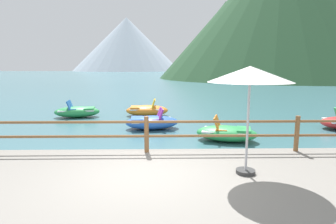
# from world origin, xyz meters

# --- Properties ---
(ground_plane) EXTENTS (200.00, 200.00, 0.00)m
(ground_plane) POSITION_xyz_m (0.00, 40.00, 0.00)
(ground_plane) COLOR #3D6B75
(dock_railing) EXTENTS (23.92, 0.12, 0.95)m
(dock_railing) POSITION_xyz_m (0.00, 1.55, 0.98)
(dock_railing) COLOR brown
(dock_railing) RESTS_ON promenade_dock
(beach_umbrella) EXTENTS (1.70, 1.70, 2.24)m
(beach_umbrella) POSITION_xyz_m (2.17, 0.00, 2.45)
(beach_umbrella) COLOR #B2B2B7
(beach_umbrella) RESTS_ON promenade_dock
(pedal_boat_1) EXTENTS (2.41, 1.37, 0.88)m
(pedal_boat_1) POSITION_xyz_m (-4.00, 8.92, 0.30)
(pedal_boat_1) COLOR green
(pedal_boat_1) RESTS_ON ground
(pedal_boat_2) EXTENTS (2.38, 1.60, 0.88)m
(pedal_boat_2) POSITION_xyz_m (-0.04, 6.13, 0.29)
(pedal_boat_2) COLOR blue
(pedal_boat_2) RESTS_ON ground
(pedal_boat_3) EXTENTS (2.27, 1.33, 0.89)m
(pedal_boat_3) POSITION_xyz_m (-0.41, 9.27, 0.30)
(pedal_boat_3) COLOR orange
(pedal_boat_3) RESTS_ON ground
(pedal_boat_4) EXTENTS (2.38, 1.73, 0.87)m
(pedal_boat_4) POSITION_xyz_m (2.71, 4.11, 0.29)
(pedal_boat_4) COLOR green
(pedal_boat_4) RESTS_ON ground
(cliff_headland) EXTENTS (50.69, 50.69, 28.84)m
(cliff_headland) POSITION_xyz_m (23.72, 56.96, 13.53)
(cliff_headland) COLOR #284C2D
(cliff_headland) RESTS_ON ground
(distant_peak) EXTENTS (57.05, 57.05, 27.87)m
(distant_peak) POSITION_xyz_m (-18.29, 149.18, 13.93)
(distant_peak) COLOR #9EADBC
(distant_peak) RESTS_ON ground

